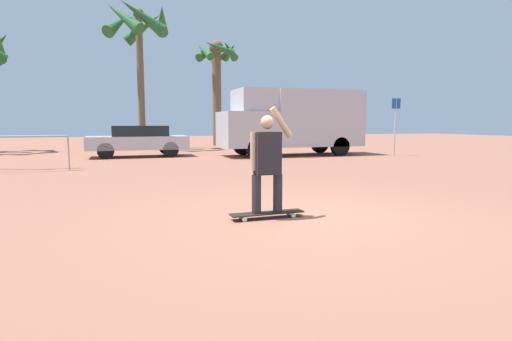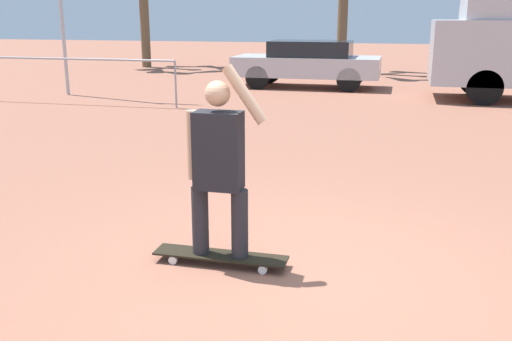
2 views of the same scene
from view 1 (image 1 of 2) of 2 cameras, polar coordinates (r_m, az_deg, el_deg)
ground_plane at (r=6.21m, az=7.38°, el=-6.59°), size 80.00×80.00×0.00m
skateboard at (r=6.06m, az=1.59°, el=-6.14°), size 1.14×0.23×0.09m
person_skateboarder at (r=5.93m, az=1.61°, el=1.65°), size 0.67×0.22×1.59m
camper_van at (r=18.03m, az=5.38°, el=7.20°), size 6.37×2.15×2.88m
parked_car_silver at (r=17.85m, az=-16.46°, el=4.20°), size 4.15×1.74×1.33m
palm_tree_near_van at (r=26.22m, az=-5.63°, el=14.63°), size 2.92×2.90×6.62m
palm_tree_center_background at (r=23.15m, az=-16.45°, el=18.76°), size 3.60×3.78×7.73m
street_sign at (r=18.68m, az=19.29°, el=6.92°), size 0.44×0.06×2.51m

